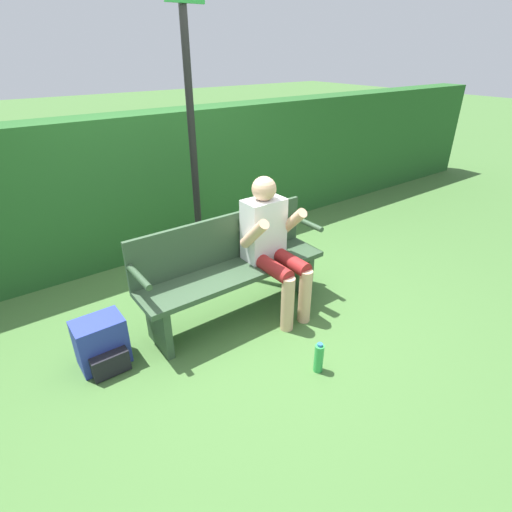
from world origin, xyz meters
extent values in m
plane|color=#426B33|center=(0.00, 0.00, 0.00)|extent=(40.00, 40.00, 0.00)
cube|color=#235623|center=(0.00, 1.72, 0.77)|extent=(12.00, 0.44, 1.55)
cube|color=#334C33|center=(0.00, 0.00, 0.45)|extent=(1.69, 0.42, 0.05)
cube|color=#334C33|center=(0.00, 0.19, 0.68)|extent=(1.69, 0.04, 0.42)
cube|color=#334C33|center=(-0.73, 0.00, 0.21)|extent=(0.06, 0.38, 0.42)
cube|color=#334C33|center=(0.73, 0.00, 0.21)|extent=(0.06, 0.38, 0.42)
cylinder|color=#334C33|center=(-0.82, 0.00, 0.69)|extent=(0.05, 0.38, 0.05)
cylinder|color=#334C33|center=(0.82, 0.00, 0.69)|extent=(0.05, 0.38, 0.05)
cube|color=silver|center=(0.34, 0.04, 0.74)|extent=(0.36, 0.22, 0.54)
sphere|color=#DBA884|center=(0.34, 0.04, 1.11)|extent=(0.21, 0.21, 0.21)
cylinder|color=maroon|center=(0.24, -0.19, 0.50)|extent=(0.13, 0.46, 0.13)
cylinder|color=maroon|center=(0.43, -0.19, 0.50)|extent=(0.13, 0.46, 0.13)
cylinder|color=#DBA884|center=(0.24, -0.42, 0.25)|extent=(0.11, 0.11, 0.50)
cylinder|color=#DBA884|center=(0.43, -0.42, 0.25)|extent=(0.11, 0.11, 0.50)
cylinder|color=#DBA884|center=(0.14, -0.09, 0.80)|extent=(0.09, 0.33, 0.33)
cylinder|color=#DBA884|center=(0.54, -0.09, 0.80)|extent=(0.09, 0.33, 0.33)
cube|color=#283893|center=(-1.15, 0.10, 0.19)|extent=(0.36, 0.25, 0.38)
cube|color=black|center=(-1.15, -0.07, 0.10)|extent=(0.27, 0.09, 0.17)
cylinder|color=green|center=(0.10, -0.94, 0.12)|extent=(0.07, 0.07, 0.23)
cylinder|color=#2D66B2|center=(0.10, -0.94, 0.24)|extent=(0.04, 0.04, 0.02)
cylinder|color=black|center=(0.18, 0.95, 1.38)|extent=(0.07, 0.07, 2.75)
camera|label=1|loc=(-1.61, -2.48, 2.15)|focal=28.00mm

